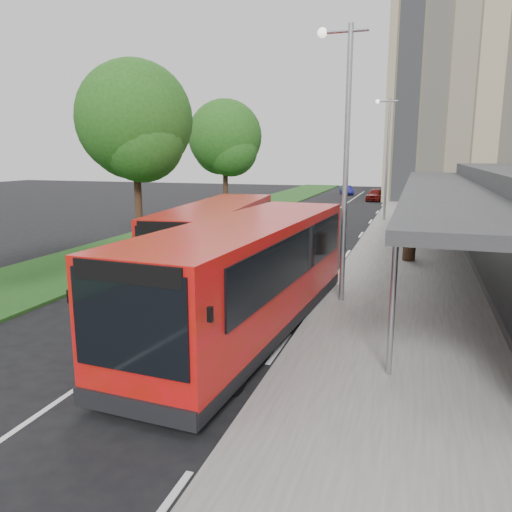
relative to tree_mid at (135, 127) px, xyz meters
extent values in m
plane|color=black|center=(7.01, -9.05, -5.84)|extent=(120.00, 120.00, 0.00)
cube|color=slate|center=(13.01, 10.95, -5.77)|extent=(5.00, 80.00, 0.15)
cube|color=#1B4616|center=(0.01, 10.95, -5.79)|extent=(5.00, 80.00, 0.10)
cube|color=silver|center=(7.01, 5.95, -5.84)|extent=(0.12, 70.00, 0.01)
cube|color=silver|center=(10.31, -11.05, -5.84)|extent=(0.12, 2.00, 0.01)
cube|color=silver|center=(10.31, -5.05, -5.84)|extent=(0.12, 2.00, 0.01)
cube|color=silver|center=(10.31, 0.95, -5.84)|extent=(0.12, 2.00, 0.01)
cube|color=silver|center=(10.31, 6.95, -5.84)|extent=(0.12, 2.00, 0.01)
cube|color=silver|center=(10.31, 12.95, -5.84)|extent=(0.12, 2.00, 0.01)
cube|color=silver|center=(10.31, 18.95, -5.84)|extent=(0.12, 2.00, 0.01)
cube|color=silver|center=(10.31, 24.95, -5.84)|extent=(0.12, 2.00, 0.01)
cube|color=silver|center=(10.31, 30.95, -5.84)|extent=(0.12, 2.00, 0.01)
cube|color=silver|center=(10.31, 36.95, -5.84)|extent=(0.12, 2.00, 0.01)
cube|color=tan|center=(21.01, 32.95, 3.16)|extent=(22.00, 12.00, 18.00)
cube|color=black|center=(15.49, -1.05, -4.24)|extent=(0.06, 24.00, 2.20)
cube|color=#2F2F31|center=(14.21, -1.05, -2.54)|extent=(2.80, 26.00, 0.25)
cylinder|color=#929399|center=(12.91, -12.05, -4.19)|extent=(0.12, 0.12, 3.30)
cylinder|color=#929399|center=(12.91, 9.95, -4.19)|extent=(0.12, 0.12, 3.30)
cylinder|color=#351F15|center=(0.01, -0.05, -3.63)|extent=(0.36, 0.36, 4.42)
sphere|color=#214F15|center=(0.01, -0.05, 0.39)|extent=(5.63, 5.63, 5.63)
sphere|color=#214F15|center=(0.61, -0.45, -0.62)|extent=(4.02, 4.02, 4.02)
sphere|color=#214F15|center=(-0.49, 0.45, -0.31)|extent=(4.42, 4.42, 4.42)
cylinder|color=#351F15|center=(0.01, 11.95, -3.79)|extent=(0.36, 0.36, 4.10)
sphere|color=#214F15|center=(0.01, 11.95, -0.06)|extent=(5.22, 5.22, 5.22)
sphere|color=#214F15|center=(0.61, 11.55, -0.99)|extent=(3.73, 3.73, 3.73)
sphere|color=#214F15|center=(-0.49, 12.45, -0.71)|extent=(4.10, 4.10, 4.10)
cylinder|color=#929399|center=(11.21, -7.05, -1.69)|extent=(0.16, 0.16, 8.00)
cylinder|color=#929399|center=(11.01, -7.05, 2.11)|extent=(1.40, 0.10, 0.10)
sphere|color=silver|center=(10.41, -7.05, 2.11)|extent=(0.28, 0.28, 0.28)
cylinder|color=#929399|center=(11.21, 12.95, -1.69)|extent=(0.16, 0.16, 8.00)
cylinder|color=#929399|center=(11.01, 12.95, 2.11)|extent=(1.40, 0.10, 0.10)
sphere|color=silver|center=(10.41, 12.95, 2.11)|extent=(0.28, 0.28, 0.28)
cube|color=red|center=(9.25, -10.15, -4.21)|extent=(3.10, 10.40, 2.59)
cube|color=black|center=(9.25, -10.15, -5.47)|extent=(3.12, 10.42, 0.29)
cube|color=black|center=(8.92, -15.29, -3.94)|extent=(2.20, 0.19, 1.71)
cube|color=black|center=(9.58, -5.01, -3.79)|extent=(2.15, 0.19, 1.27)
cube|color=black|center=(8.03, -9.77, -3.74)|extent=(0.62, 8.78, 1.17)
cube|color=black|center=(10.51, -9.93, -3.74)|extent=(0.62, 8.78, 1.17)
cube|color=black|center=(8.92, -15.30, -5.45)|extent=(2.44, 0.24, 0.34)
cube|color=black|center=(8.92, -15.30, -3.11)|extent=(2.05, 0.17, 0.34)
cube|color=black|center=(7.57, -14.98, -3.69)|extent=(0.08, 0.08, 0.24)
cube|color=black|center=(10.30, -15.16, -3.69)|extent=(0.08, 0.08, 0.24)
cylinder|color=black|center=(8.01, -13.40, -5.40)|extent=(0.35, 0.90, 0.88)
cylinder|color=black|center=(10.06, -13.53, -5.40)|extent=(0.35, 0.90, 0.88)
cylinder|color=black|center=(8.44, -6.76, -5.40)|extent=(0.35, 0.90, 0.88)
cylinder|color=black|center=(10.49, -6.90, -5.40)|extent=(0.35, 0.90, 0.88)
cube|color=red|center=(6.19, -4.75, -4.31)|extent=(3.25, 9.80, 2.43)
cube|color=black|center=(6.19, -4.75, -5.49)|extent=(3.28, 9.82, 0.27)
cube|color=black|center=(6.68, -9.56, -4.06)|extent=(2.05, 0.26, 1.60)
cube|color=black|center=(5.70, 0.05, -3.92)|extent=(2.01, 0.25, 1.19)
cube|color=black|center=(5.01, -4.60, -3.87)|extent=(0.89, 8.20, 1.10)
cube|color=black|center=(7.32, -4.36, -3.87)|extent=(0.89, 8.20, 1.10)
cube|color=black|center=(6.68, -9.57, -5.48)|extent=(2.29, 0.31, 0.32)
cube|color=black|center=(6.68, -9.57, -3.28)|extent=(1.92, 0.24, 0.32)
cube|color=black|center=(5.39, -9.48, -3.83)|extent=(0.09, 0.09, 0.23)
cube|color=black|center=(7.94, -9.22, -3.83)|extent=(0.09, 0.09, 0.23)
cylinder|color=black|center=(5.55, -7.95, -5.43)|extent=(0.36, 0.85, 0.82)
cylinder|color=black|center=(7.46, -7.75, -5.43)|extent=(0.36, 0.85, 0.82)
cylinder|color=black|center=(4.92, -1.75, -5.43)|extent=(0.36, 0.85, 0.82)
cylinder|color=black|center=(6.83, -1.56, -5.43)|extent=(0.36, 0.85, 0.82)
cylinder|color=#332215|center=(13.08, -0.27, -5.22)|extent=(0.70, 0.70, 0.95)
cylinder|color=#D9C10B|center=(12.11, 9.36, -5.17)|extent=(0.20, 0.20, 1.05)
imported|color=#5F0F0D|center=(9.41, 28.76, -5.21)|extent=(1.95, 3.85, 1.26)
imported|color=navy|center=(5.58, 35.64, -5.33)|extent=(2.05, 3.28, 1.02)
camera|label=1|loc=(13.24, -21.98, -1.24)|focal=35.00mm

